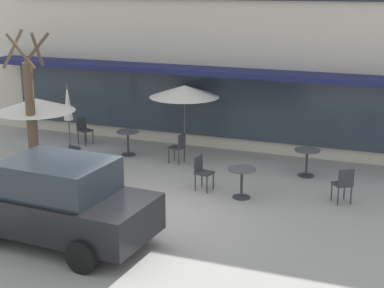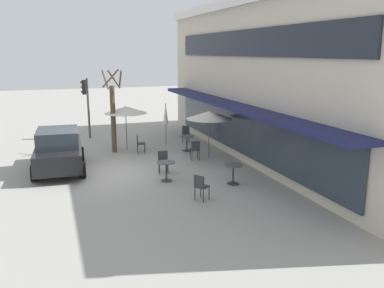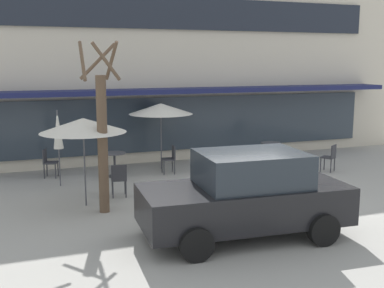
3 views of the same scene
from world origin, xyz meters
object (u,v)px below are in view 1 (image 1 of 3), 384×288
cafe_table_streetside (307,158)px  cafe_chair_1 (78,158)px  cafe_table_by_tree (128,139)px  patio_umbrella_cream_folded (35,105)px  patio_umbrella_corner_open (184,91)px  cafe_chair_2 (84,129)px  cafe_table_near_wall (242,178)px  cafe_chair_0 (344,183)px  parked_sedan (55,201)px  cafe_chair_4 (202,170)px  patio_umbrella_green_folded (68,103)px  street_tree (31,116)px  cafe_chair_3 (179,146)px

cafe_table_streetside → cafe_chair_1: bearing=-158.7°
cafe_table_by_tree → patio_umbrella_cream_folded: (-1.28, -2.76, 1.51)m
patio_umbrella_corner_open → cafe_chair_2: (-3.61, 0.09, -1.50)m
cafe_table_near_wall → cafe_chair_1: bearing=-179.7°
cafe_chair_0 → parked_sedan: 6.76m
parked_sedan → patio_umbrella_corner_open: bearing=88.5°
cafe_table_streetside → cafe_chair_4: (-2.30, -2.07, 0.01)m
cafe_chair_4 → patio_umbrella_corner_open: bearing=120.4°
cafe_table_near_wall → patio_umbrella_green_folded: 6.35m
cafe_table_by_tree → street_tree: 3.80m
cafe_chair_4 → cafe_table_near_wall: bearing=-9.3°
street_tree → patio_umbrella_green_folded: bearing=105.1°
cafe_table_by_tree → patio_umbrella_corner_open: patio_umbrella_corner_open is taller
cafe_table_streetside → patio_umbrella_green_folded: (-7.20, -0.56, 1.11)m
cafe_chair_1 → cafe_table_streetside: bearing=21.3°
cafe_chair_1 → cafe_chair_4: same height
patio_umbrella_cream_folded → parked_sedan: patio_umbrella_cream_folded is taller
cafe_table_streetside → street_tree: (-6.43, -3.40, 1.36)m
cafe_table_near_wall → patio_umbrella_green_folded: bearing=164.3°
parked_sedan → cafe_table_by_tree: bearing=103.8°
cafe_table_streetside → cafe_chair_4: 3.09m
patio_umbrella_corner_open → cafe_chair_0: bearing=-24.4°
cafe_table_streetside → cafe_chair_4: cafe_chair_4 is taller
cafe_table_by_tree → street_tree: (-0.94, -3.43, 1.36)m
patio_umbrella_corner_open → cafe_chair_4: (1.53, -2.61, -1.50)m
patio_umbrella_corner_open → cafe_chair_4: size_ratio=2.47×
cafe_table_streetside → cafe_chair_0: size_ratio=0.85×
cafe_table_by_tree → patio_umbrella_corner_open: size_ratio=0.35×
patio_umbrella_green_folded → parked_sedan: (3.19, -5.49, -0.75)m
patio_umbrella_cream_folded → cafe_chair_1: (0.94, 0.45, -1.50)m
cafe_chair_4 → cafe_chair_3: bearing=127.0°
cafe_table_streetside → cafe_chair_3: (-3.73, -0.17, 0.01)m
patio_umbrella_green_folded → cafe_chair_2: size_ratio=2.47×
patio_umbrella_green_folded → cafe_chair_1: patio_umbrella_green_folded is taller
cafe_chair_0 → cafe_table_near_wall: bearing=-168.0°
cafe_table_near_wall → cafe_chair_1: size_ratio=0.85×
cafe_chair_1 → cafe_chair_2: size_ratio=1.00×
patio_umbrella_cream_folded → cafe_chair_1: patio_umbrella_cream_folded is taller
patio_umbrella_cream_folded → cafe_chair_1: size_ratio=2.47×
cafe_table_by_tree → cafe_chair_4: bearing=-33.2°
cafe_chair_0 → parked_sedan: (-5.21, -4.30, 0.35)m
cafe_table_by_tree → cafe_chair_4: cafe_chair_4 is taller
patio_umbrella_cream_folded → cafe_table_by_tree: bearing=65.1°
cafe_chair_1 → cafe_chair_4: (3.54, 0.21, 0.00)m
patio_umbrella_corner_open → cafe_chair_3: size_ratio=2.47×
cafe_table_by_tree → cafe_chair_3: 1.78m
patio_umbrella_corner_open → cafe_chair_4: patio_umbrella_corner_open is taller
cafe_chair_1 → street_tree: (-0.59, -1.12, 1.35)m
cafe_chair_2 → patio_umbrella_cream_folded: bearing=-78.9°
cafe_table_streetside → parked_sedan: size_ratio=0.18×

